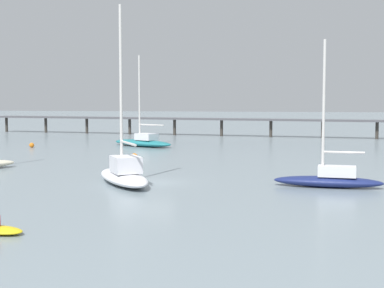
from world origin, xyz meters
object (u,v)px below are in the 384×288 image
(pier, at_px, (311,116))
(mooring_buoy_inner, at_px, (32,145))
(sailboat_white, at_px, (124,173))
(sailboat_navy, at_px, (329,177))
(sailboat_teal, at_px, (143,141))
(mooring_buoy_mid, at_px, (134,157))

(pier, distance_m, mooring_buoy_inner, 43.76)
(sailboat_white, distance_m, mooring_buoy_inner, 34.82)
(sailboat_navy, bearing_deg, pier, 88.37)
(sailboat_white, relative_size, sailboat_teal, 1.13)
(sailboat_white, distance_m, sailboat_teal, 32.91)
(mooring_buoy_inner, bearing_deg, mooring_buoy_mid, -35.64)
(sailboat_navy, height_order, mooring_buoy_inner, sailboat_navy)
(sailboat_navy, relative_size, sailboat_white, 0.79)
(sailboat_navy, height_order, mooring_buoy_mid, sailboat_navy)
(sailboat_navy, xyz_separation_m, mooring_buoy_inner, (-35.62, 27.78, -0.40))
(mooring_buoy_mid, bearing_deg, sailboat_teal, 99.99)
(sailboat_navy, xyz_separation_m, sailboat_white, (-15.54, -0.66, 0.12))
(mooring_buoy_mid, relative_size, mooring_buoy_inner, 1.07)
(sailboat_teal, distance_m, mooring_buoy_mid, 16.20)
(pier, height_order, sailboat_white, sailboat_white)
(sailboat_navy, bearing_deg, mooring_buoy_mid, 140.09)
(sailboat_white, relative_size, mooring_buoy_mid, 19.83)
(sailboat_white, xyz_separation_m, mooring_buoy_inner, (-20.08, 28.44, -0.53))
(pier, height_order, sailboat_teal, sailboat_teal)
(sailboat_navy, distance_m, mooring_buoy_mid, 24.53)
(pier, relative_size, sailboat_navy, 7.75)
(mooring_buoy_inner, bearing_deg, sailboat_teal, 15.58)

